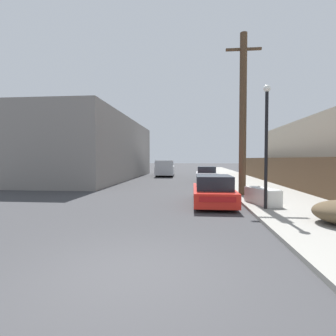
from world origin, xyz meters
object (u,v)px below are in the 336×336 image
object	(u,v)px
car_parked_mid	(206,174)
street_lamp	(266,137)
parked_sports_car_red	(213,191)
utility_pole	(243,113)
discarded_fridge	(262,196)
pickup_truck	(165,168)

from	to	relation	value
car_parked_mid	street_lamp	size ratio (longest dim) A/B	0.93
car_parked_mid	street_lamp	xyz separation A→B (m)	(1.54, -13.27, 2.18)
parked_sports_car_red	utility_pole	size ratio (longest dim) A/B	0.52
discarded_fridge	parked_sports_car_red	distance (m)	2.04
parked_sports_car_red	car_parked_mid	xyz separation A→B (m)	(0.30, 11.76, 0.04)
utility_pole	parked_sports_car_red	bearing A→B (deg)	-125.64
parked_sports_car_red	pickup_truck	world-z (taller)	pickup_truck
parked_sports_car_red	pickup_truck	size ratio (longest dim) A/B	0.79
discarded_fridge	car_parked_mid	distance (m)	12.36
pickup_truck	utility_pole	world-z (taller)	utility_pole
car_parked_mid	pickup_truck	size ratio (longest dim) A/B	0.77
utility_pole	car_parked_mid	bearing A→B (deg)	98.37
discarded_fridge	parked_sports_car_red	world-z (taller)	parked_sports_car_red
car_parked_mid	street_lamp	distance (m)	13.54
car_parked_mid	utility_pole	bearing A→B (deg)	-80.46
pickup_truck	street_lamp	size ratio (longest dim) A/B	1.20
discarded_fridge	street_lamp	xyz separation A→B (m)	(-0.14, -1.03, 2.35)
parked_sports_car_red	street_lamp	size ratio (longest dim) A/B	0.95
street_lamp	pickup_truck	bearing A→B (deg)	106.76
pickup_truck	utility_pole	bearing A→B (deg)	107.50
discarded_fridge	car_parked_mid	bearing A→B (deg)	80.67
pickup_truck	street_lamp	xyz separation A→B (m)	(5.91, -19.61, 1.89)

